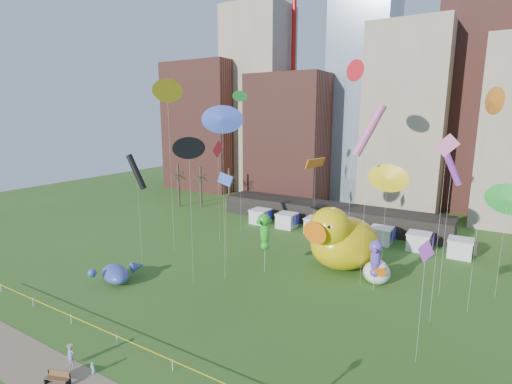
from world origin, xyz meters
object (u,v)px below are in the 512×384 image
Objects in this scene: big_duck at (341,240)px; toddler at (93,368)px; small_duck at (377,272)px; woman at (71,356)px; seahorse_green at (264,229)px; whale_inflatable at (117,273)px; park_bench at (58,377)px; seahorse_purple at (375,256)px.

toddler is at bearing -87.71° from big_duck.
big_duck is 12.86× the size of toddler.
small_duck is 30.16m from woman.
small_duck reaches higher than toddler.
seahorse_green is at bearing -122.80° from big_duck.
toddler is at bearing -23.77° from whale_inflatable.
woman is 2.17m from toddler.
whale_inflatable is at bearing 113.25° from woman.
whale_inflatable is at bearing -132.63° from seahorse_green.
park_bench is at bearing -31.23° from whale_inflatable.
small_duck reaches higher than woman.
toddler is (2.12, 0.27, -0.34)m from woman.
seahorse_purple is 27.93m from whale_inflatable.
seahorse_green is 12.40m from seahorse_purple.
seahorse_purple is 3.03× the size of park_bench.
whale_inflatable is 15.82m from toddler.
big_duck is 28.99m from toddler.
big_duck is 29.92m from woman.
toddler is at bearing 39.31° from park_bench.
woman is at bearing -162.71° from toddler.
small_duck is at bearing 72.15° from toddler.
seahorse_purple reaches higher than woman.
big_duck is 6.30× the size of park_bench.
woman reaches higher than toddler.
big_duck is 6.02m from seahorse_purple.
park_bench is at bearing -140.67° from small_duck.
woman reaches higher than park_bench.
seahorse_purple is at bearing 40.65° from park_bench.
seahorse_purple reaches higher than whale_inflatable.
small_duck reaches higher than whale_inflatable.
big_duck reaches higher than seahorse_green.
big_duck is at bearing 60.69° from whale_inflatable.
small_duck is at bearing -2.24° from big_duck.
seahorse_green is at bearing 96.27° from toddler.
seahorse_green is (-12.06, -3.62, 3.89)m from small_duck.
park_bench is (-14.70, -25.81, -3.29)m from seahorse_purple.
big_duck is 25.80m from whale_inflatable.
big_duck reaches higher than woman.
seahorse_green is at bearing 174.09° from small_duck.
seahorse_purple is at bearing -109.42° from small_duck.
woman is at bearing -92.10° from seahorse_green.
big_duck is 1.59× the size of seahorse_green.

